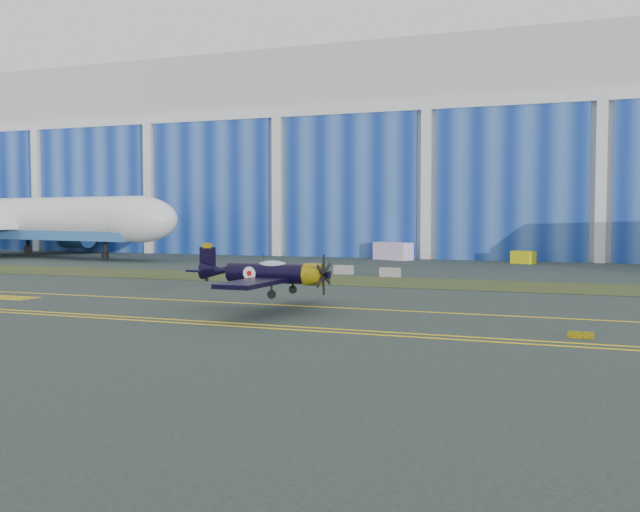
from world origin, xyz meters
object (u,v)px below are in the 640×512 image
at_px(jetliner, 13,174).
at_px(shipping_container, 393,251).
at_px(tug, 523,257).
at_px(warbird, 267,273).

relative_size(jetliner, shipping_container, 14.65).
height_order(jetliner, tug, jetliner).
bearing_deg(jetliner, tug, 17.42).
bearing_deg(warbird, jetliner, 144.71).
bearing_deg(warbird, shipping_container, 97.59).
bearing_deg(shipping_container, tug, 18.24).
relative_size(warbird, shipping_container, 2.26).
xyz_separation_m(jetliner, tug, (71.21, 8.89, -11.17)).
relative_size(jetliner, tug, 29.61).
relative_size(warbird, jetliner, 0.15).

